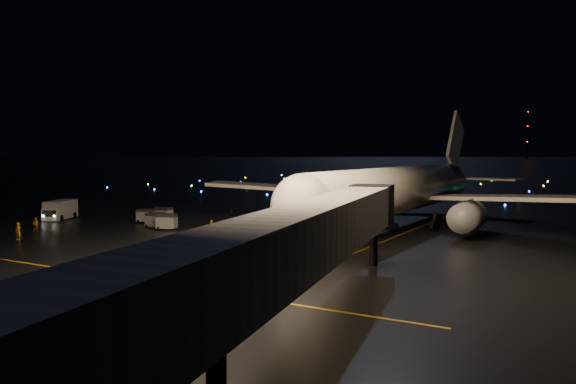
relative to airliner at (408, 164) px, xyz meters
The scene contains 21 objects.
ground 272.51m from the airliner, 92.21° to the left, with size 2000.00×2000.00×0.00m, color black.
lane_centre 15.04m from the airliner, 83.36° to the right, with size 0.25×80.00×0.02m, color orange.
lane_cross 41.59m from the airliner, 112.31° to the right, with size 60.00×0.25×0.02m, color orange.
jet_bridge 53.49m from the airliner, 78.92° to the right, with size 14.00×58.00×6.60m, color #9C9C9F, non-canonical shape.
airliner is the anchor object (origin of this frame).
pushback_tug 36.78m from the airliner, 89.25° to the right, with size 4.47×2.34×2.13m, color silver.
belt_loader 24.83m from the airliner, 94.10° to the right, with size 6.30×1.72×3.05m, color silver, non-canonical shape.
service_truck 46.87m from the airliner, 159.63° to the right, with size 2.26×7.16×2.64m, color silver.
crew_a 44.76m from the airliner, 136.63° to the right, with size 0.68×0.45×1.86m, color orange.
crew_b 45.00m from the airliner, 145.93° to the right, with size 0.76×0.59×1.56m, color orange.
crew_c 25.15m from the airliner, 133.92° to the right, with size 0.99×0.41×1.68m, color orange.
safety_cone_0 13.90m from the airliner, 123.35° to the right, with size 0.42×0.42×0.48m, color #E73200.
safety_cone_1 14.60m from the airliner, 164.03° to the right, with size 0.41×0.41×0.47m, color #E73200.
safety_cone_2 15.79m from the airliner, 164.00° to the right, with size 0.40×0.40×0.45m, color #E73200.
safety_cone_3 29.78m from the airliner, behind, with size 0.39×0.39×0.45m, color #E73200.
radio_mast 716.09m from the airliner, 95.65° to the left, with size 1.80×1.80×64.00m, color black.
taxiway_lights 79.26m from the airliner, 97.66° to the left, with size 164.00×92.00×0.36m, color black, non-canonical shape.
baggage_cart_0 29.97m from the airliner, 144.75° to the right, with size 2.21×1.55×1.88m, color gray.
baggage_cart_1 31.58m from the airliner, 148.48° to the right, with size 2.12×1.49×1.81m, color gray.
baggage_cart_2 34.20m from the airliner, 156.99° to the right, with size 2.06×1.44×1.75m, color gray.
baggage_cart_3 32.67m from the airliner, 161.14° to the right, with size 2.11×1.48×1.79m, color gray.
Camera 1 is at (31.86, -39.10, 9.24)m, focal length 35.00 mm.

